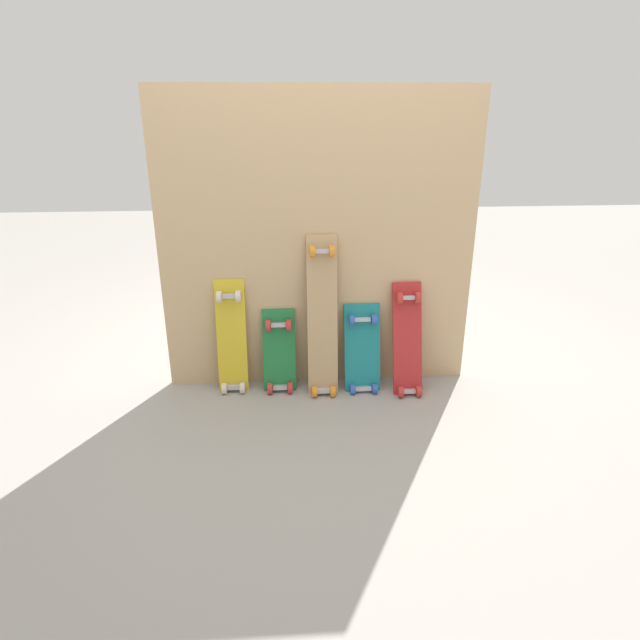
# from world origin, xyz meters

# --- Properties ---
(ground_plane) EXTENTS (12.00, 12.00, 0.00)m
(ground_plane) POSITION_xyz_m (0.00, 0.00, 0.00)
(ground_plane) COLOR #9E9991
(plywood_wall_panel) EXTENTS (1.79, 0.04, 1.69)m
(plywood_wall_panel) POSITION_xyz_m (0.00, 0.07, 0.84)
(plywood_wall_panel) COLOR tan
(plywood_wall_panel) RESTS_ON ground
(skateboard_yellow) EXTENTS (0.17, 0.16, 0.73)m
(skateboard_yellow) POSITION_xyz_m (-0.51, -0.01, 0.30)
(skateboard_yellow) COLOR gold
(skateboard_yellow) RESTS_ON ground
(skateboard_green) EXTENTS (0.19, 0.18, 0.54)m
(skateboard_green) POSITION_xyz_m (-0.24, -0.03, 0.21)
(skateboard_green) COLOR #1E7238
(skateboard_green) RESTS_ON ground
(skateboard_natural) EXTENTS (0.17, 0.24, 0.98)m
(skateboard_natural) POSITION_xyz_m (0.02, -0.05, 0.43)
(skateboard_natural) COLOR tan
(skateboard_natural) RESTS_ON ground
(skateboard_teal) EXTENTS (0.21, 0.22, 0.57)m
(skateboard_teal) POSITION_xyz_m (0.25, -0.05, 0.22)
(skateboard_teal) COLOR #197A7F
(skateboard_teal) RESTS_ON ground
(skateboard_red) EXTENTS (0.17, 0.28, 0.70)m
(skateboard_red) POSITION_xyz_m (0.51, -0.08, 0.28)
(skateboard_red) COLOR #B22626
(skateboard_red) RESTS_ON ground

